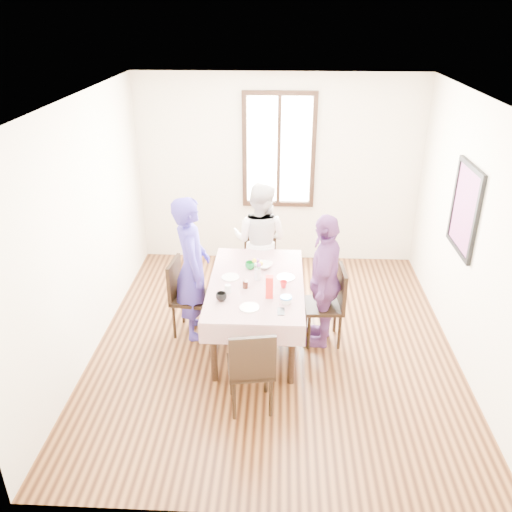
# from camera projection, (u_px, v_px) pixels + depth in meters

# --- Properties ---
(ground) EXTENTS (4.50, 4.50, 0.00)m
(ground) POSITION_uv_depth(u_px,v_px,m) (274.00, 342.00, 6.00)
(ground) COLOR black
(ground) RESTS_ON ground
(back_wall) EXTENTS (4.00, 0.00, 4.00)m
(back_wall) POSITION_uv_depth(u_px,v_px,m) (279.00, 171.00, 7.44)
(back_wall) COLOR beige
(back_wall) RESTS_ON ground
(right_wall) EXTENTS (0.00, 4.50, 4.50)m
(right_wall) POSITION_uv_depth(u_px,v_px,m) (473.00, 238.00, 5.32)
(right_wall) COLOR beige
(right_wall) RESTS_ON ground
(window_frame) EXTENTS (1.02, 0.06, 1.62)m
(window_frame) POSITION_uv_depth(u_px,v_px,m) (279.00, 151.00, 7.29)
(window_frame) COLOR black
(window_frame) RESTS_ON back_wall
(window_pane) EXTENTS (0.90, 0.02, 1.50)m
(window_pane) POSITION_uv_depth(u_px,v_px,m) (279.00, 151.00, 7.30)
(window_pane) COLOR white
(window_pane) RESTS_ON back_wall
(art_poster) EXTENTS (0.04, 0.76, 0.96)m
(art_poster) POSITION_uv_depth(u_px,v_px,m) (465.00, 209.00, 5.51)
(art_poster) COLOR red
(art_poster) RESTS_ON right_wall
(dining_table) EXTENTS (0.90, 1.57, 0.75)m
(dining_table) POSITION_uv_depth(u_px,v_px,m) (256.00, 312.00, 5.88)
(dining_table) COLOR black
(dining_table) RESTS_ON ground
(tablecloth) EXTENTS (1.02, 1.69, 0.01)m
(tablecloth) POSITION_uv_depth(u_px,v_px,m) (256.00, 282.00, 5.72)
(tablecloth) COLOR #540C17
(tablecloth) RESTS_ON dining_table
(chair_left) EXTENTS (0.47, 0.47, 0.91)m
(chair_left) POSITION_uv_depth(u_px,v_px,m) (192.00, 298.00, 6.01)
(chair_left) COLOR black
(chair_left) RESTS_ON ground
(chair_right) EXTENTS (0.44, 0.44, 0.91)m
(chair_right) POSITION_uv_depth(u_px,v_px,m) (323.00, 306.00, 5.86)
(chair_right) COLOR black
(chair_right) RESTS_ON ground
(chair_far) EXTENTS (0.45, 0.45, 0.91)m
(chair_far) POSITION_uv_depth(u_px,v_px,m) (260.00, 263.00, 6.82)
(chair_far) COLOR black
(chair_far) RESTS_ON ground
(chair_near) EXTENTS (0.48, 0.48, 0.91)m
(chair_near) POSITION_uv_depth(u_px,v_px,m) (250.00, 366.00, 4.88)
(chair_near) COLOR black
(chair_near) RESTS_ON ground
(person_left) EXTENTS (0.52, 0.68, 1.67)m
(person_left) POSITION_uv_depth(u_px,v_px,m) (192.00, 268.00, 5.85)
(person_left) COLOR #36298B
(person_left) RESTS_ON ground
(person_far) EXTENTS (0.89, 0.79, 1.54)m
(person_far) POSITION_uv_depth(u_px,v_px,m) (260.00, 241.00, 6.66)
(person_far) COLOR silver
(person_far) RESTS_ON ground
(person_right) EXTENTS (0.55, 0.96, 1.55)m
(person_right) POSITION_uv_depth(u_px,v_px,m) (323.00, 280.00, 5.72)
(person_right) COLOR #6A3875
(person_right) RESTS_ON ground
(mug_black) EXTENTS (0.14, 0.14, 0.09)m
(mug_black) POSITION_uv_depth(u_px,v_px,m) (221.00, 297.00, 5.34)
(mug_black) COLOR black
(mug_black) RESTS_ON tablecloth
(mug_flag) EXTENTS (0.11, 0.11, 0.08)m
(mug_flag) POSITION_uv_depth(u_px,v_px,m) (284.00, 284.00, 5.59)
(mug_flag) COLOR red
(mug_flag) RESTS_ON tablecloth
(mug_green) EXTENTS (0.12, 0.12, 0.09)m
(mug_green) POSITION_uv_depth(u_px,v_px,m) (250.00, 265.00, 5.98)
(mug_green) COLOR #0C7226
(mug_green) RESTS_ON tablecloth
(serving_bowl) EXTENTS (0.25, 0.25, 0.05)m
(serving_bowl) POSITION_uv_depth(u_px,v_px,m) (263.00, 265.00, 6.02)
(serving_bowl) COLOR white
(serving_bowl) RESTS_ON tablecloth
(juice_carton) EXTENTS (0.08, 0.08, 0.24)m
(juice_carton) POSITION_uv_depth(u_px,v_px,m) (269.00, 287.00, 5.37)
(juice_carton) COLOR red
(juice_carton) RESTS_ON tablecloth
(butter_tub) EXTENTS (0.11, 0.11, 0.05)m
(butter_tub) POSITION_uv_depth(u_px,v_px,m) (286.00, 300.00, 5.31)
(butter_tub) COLOR white
(butter_tub) RESTS_ON tablecloth
(jam_jar) EXTENTS (0.06, 0.06, 0.08)m
(jam_jar) POSITION_uv_depth(u_px,v_px,m) (245.00, 284.00, 5.58)
(jam_jar) COLOR black
(jam_jar) RESTS_ON tablecloth
(drinking_glass) EXTENTS (0.07, 0.07, 0.09)m
(drinking_glass) POSITION_uv_depth(u_px,v_px,m) (228.00, 289.00, 5.48)
(drinking_glass) COLOR silver
(drinking_glass) RESTS_ON tablecloth
(smartphone) EXTENTS (0.07, 0.14, 0.01)m
(smartphone) POSITION_uv_depth(u_px,v_px,m) (281.00, 311.00, 5.16)
(smartphone) COLOR black
(smartphone) RESTS_ON tablecloth
(flower_vase) EXTENTS (0.07, 0.07, 0.13)m
(flower_vase) POSITION_uv_depth(u_px,v_px,m) (258.00, 274.00, 5.74)
(flower_vase) COLOR silver
(flower_vase) RESTS_ON tablecloth
(plate_left) EXTENTS (0.20, 0.20, 0.01)m
(plate_left) POSITION_uv_depth(u_px,v_px,m) (230.00, 277.00, 5.80)
(plate_left) COLOR white
(plate_left) RESTS_ON tablecloth
(plate_right) EXTENTS (0.20, 0.20, 0.01)m
(plate_right) POSITION_uv_depth(u_px,v_px,m) (286.00, 277.00, 5.79)
(plate_right) COLOR white
(plate_right) RESTS_ON tablecloth
(plate_near) EXTENTS (0.20, 0.20, 0.01)m
(plate_near) POSITION_uv_depth(u_px,v_px,m) (249.00, 308.00, 5.22)
(plate_near) COLOR white
(plate_near) RESTS_ON tablecloth
(butter_lid) EXTENTS (0.12, 0.12, 0.01)m
(butter_lid) POSITION_uv_depth(u_px,v_px,m) (286.00, 297.00, 5.30)
(butter_lid) COLOR blue
(butter_lid) RESTS_ON butter_tub
(flower_bunch) EXTENTS (0.09, 0.09, 0.10)m
(flower_bunch) POSITION_uv_depth(u_px,v_px,m) (258.00, 264.00, 5.69)
(flower_bunch) COLOR yellow
(flower_bunch) RESTS_ON flower_vase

